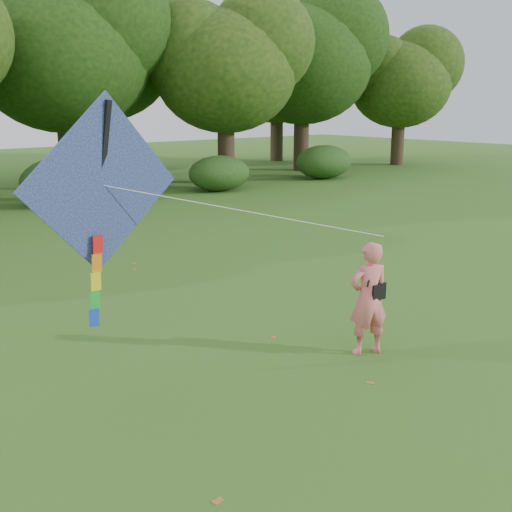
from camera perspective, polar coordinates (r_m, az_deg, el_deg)
ground at (r=9.99m, az=10.94°, el=-9.82°), size 100.00×100.00×0.00m
man_kite_flyer at (r=10.24m, az=9.95°, el=-3.74°), size 0.78×0.64×1.82m
bystander_right at (r=26.66m, az=-9.18°, el=6.79°), size 1.07×0.84×1.69m
crossbody_bag at (r=10.28m, az=10.53°, el=-3.01°), size 0.43×0.20×0.72m
flying_kite at (r=8.99m, az=-13.51°, el=5.88°), size 5.08×2.10×3.23m
fallen_leaves at (r=10.34m, az=11.75°, el=-9.01°), size 10.10×11.77×0.01m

